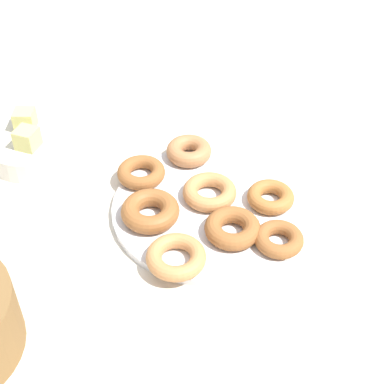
{
  "coord_description": "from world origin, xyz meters",
  "views": [
    {
      "loc": [
        -0.67,
        0.08,
        0.65
      ],
      "look_at": [
        0.0,
        0.03,
        0.04
      ],
      "focal_mm": 53.46,
      "sensor_mm": 36.0,
      "label": 1
    }
  ],
  "objects_px": {
    "donut_3": "(150,211)",
    "fruit_bowl": "(34,146)",
    "donut_1": "(271,199)",
    "donut_7": "(232,228)",
    "donut_4": "(212,192)",
    "donut_5": "(189,151)",
    "donut_0": "(176,257)",
    "donut_plate": "(210,208)",
    "melon_chunk_right": "(25,119)",
    "donut_6": "(279,239)",
    "melon_chunk_left": "(27,138)",
    "donut_2": "(141,172)"
  },
  "relations": [
    {
      "from": "donut_3",
      "to": "fruit_bowl",
      "type": "bearing_deg",
      "value": 47.25
    },
    {
      "from": "donut_1",
      "to": "donut_7",
      "type": "xyz_separation_m",
      "value": [
        -0.06,
        0.07,
        0.0
      ]
    },
    {
      "from": "donut_4",
      "to": "donut_5",
      "type": "height_order",
      "value": "donut_5"
    },
    {
      "from": "donut_0",
      "to": "donut_7",
      "type": "distance_m",
      "value": 0.1
    },
    {
      "from": "donut_plate",
      "to": "donut_5",
      "type": "bearing_deg",
      "value": 11.88
    },
    {
      "from": "donut_5",
      "to": "melon_chunk_right",
      "type": "relative_size",
      "value": 2.23
    },
    {
      "from": "donut_5",
      "to": "donut_6",
      "type": "distance_m",
      "value": 0.25
    },
    {
      "from": "donut_3",
      "to": "donut_6",
      "type": "xyz_separation_m",
      "value": [
        -0.07,
        -0.19,
        -0.0
      ]
    },
    {
      "from": "donut_4",
      "to": "melon_chunk_left",
      "type": "distance_m",
      "value": 0.34
    },
    {
      "from": "donut_7",
      "to": "fruit_bowl",
      "type": "distance_m",
      "value": 0.41
    },
    {
      "from": "melon_chunk_right",
      "to": "fruit_bowl",
      "type": "bearing_deg",
      "value": -156.8
    },
    {
      "from": "donut_1",
      "to": "donut_2",
      "type": "relative_size",
      "value": 0.93
    },
    {
      "from": "donut_2",
      "to": "melon_chunk_left",
      "type": "distance_m",
      "value": 0.21
    },
    {
      "from": "donut_5",
      "to": "donut_6",
      "type": "bearing_deg",
      "value": -151.32
    },
    {
      "from": "donut_4",
      "to": "donut_6",
      "type": "height_order",
      "value": "donut_4"
    },
    {
      "from": "donut_2",
      "to": "melon_chunk_right",
      "type": "height_order",
      "value": "melon_chunk_right"
    },
    {
      "from": "donut_2",
      "to": "donut_7",
      "type": "xyz_separation_m",
      "value": [
        -0.14,
        -0.14,
        0.0
      ]
    },
    {
      "from": "melon_chunk_left",
      "to": "melon_chunk_right",
      "type": "height_order",
      "value": "same"
    },
    {
      "from": "donut_3",
      "to": "donut_6",
      "type": "distance_m",
      "value": 0.2
    },
    {
      "from": "donut_3",
      "to": "donut_7",
      "type": "xyz_separation_m",
      "value": [
        -0.05,
        -0.12,
        -0.0
      ]
    },
    {
      "from": "donut_7",
      "to": "fruit_bowl",
      "type": "xyz_separation_m",
      "value": [
        0.24,
        0.33,
        -0.01
      ]
    },
    {
      "from": "donut_3",
      "to": "donut_7",
      "type": "height_order",
      "value": "donut_3"
    },
    {
      "from": "donut_4",
      "to": "melon_chunk_left",
      "type": "bearing_deg",
      "value": 68.42
    },
    {
      "from": "donut_7",
      "to": "melon_chunk_left",
      "type": "xyz_separation_m",
      "value": [
        0.21,
        0.33,
        0.03
      ]
    },
    {
      "from": "donut_6",
      "to": "melon_chunk_right",
      "type": "bearing_deg",
      "value": 54.64
    },
    {
      "from": "donut_3",
      "to": "donut_5",
      "type": "height_order",
      "value": "donut_3"
    },
    {
      "from": "donut_3",
      "to": "donut_plate",
      "type": "bearing_deg",
      "value": -76.71
    },
    {
      "from": "donut_1",
      "to": "donut_4",
      "type": "distance_m",
      "value": 0.1
    },
    {
      "from": "donut_1",
      "to": "melon_chunk_right",
      "type": "relative_size",
      "value": 2.13
    },
    {
      "from": "donut_0",
      "to": "melon_chunk_left",
      "type": "bearing_deg",
      "value": 43.28
    },
    {
      "from": "donut_6",
      "to": "donut_2",
      "type": "bearing_deg",
      "value": 50.4
    },
    {
      "from": "donut_plate",
      "to": "fruit_bowl",
      "type": "xyz_separation_m",
      "value": [
        0.17,
        0.31,
        0.01
      ]
    },
    {
      "from": "melon_chunk_left",
      "to": "donut_0",
      "type": "bearing_deg",
      "value": -136.72
    },
    {
      "from": "donut_1",
      "to": "melon_chunk_right",
      "type": "distance_m",
      "value": 0.46
    },
    {
      "from": "donut_plate",
      "to": "donut_0",
      "type": "distance_m",
      "value": 0.14
    },
    {
      "from": "melon_chunk_right",
      "to": "melon_chunk_left",
      "type": "bearing_deg",
      "value": -167.91
    },
    {
      "from": "melon_chunk_right",
      "to": "donut_5",
      "type": "bearing_deg",
      "value": -103.82
    },
    {
      "from": "donut_3",
      "to": "melon_chunk_left",
      "type": "xyz_separation_m",
      "value": [
        0.16,
        0.21,
        0.03
      ]
    },
    {
      "from": "donut_6",
      "to": "melon_chunk_right",
      "type": "height_order",
      "value": "melon_chunk_right"
    },
    {
      "from": "donut_plate",
      "to": "donut_0",
      "type": "bearing_deg",
      "value": 152.78
    },
    {
      "from": "donut_1",
      "to": "donut_6",
      "type": "height_order",
      "value": "same"
    },
    {
      "from": "donut_1",
      "to": "donut_7",
      "type": "relative_size",
      "value": 0.89
    },
    {
      "from": "donut_5",
      "to": "donut_6",
      "type": "height_order",
      "value": "donut_5"
    },
    {
      "from": "donut_plate",
      "to": "donut_3",
      "type": "xyz_separation_m",
      "value": [
        -0.02,
        0.1,
        0.02
      ]
    },
    {
      "from": "donut_3",
      "to": "melon_chunk_left",
      "type": "distance_m",
      "value": 0.27
    },
    {
      "from": "donut_plate",
      "to": "melon_chunk_right",
      "type": "distance_m",
      "value": 0.38
    },
    {
      "from": "donut_plate",
      "to": "fruit_bowl",
      "type": "relative_size",
      "value": 1.92
    },
    {
      "from": "fruit_bowl",
      "to": "melon_chunk_right",
      "type": "xyz_separation_m",
      "value": [
        0.03,
        0.01,
        0.04
      ]
    },
    {
      "from": "donut_3",
      "to": "melon_chunk_left",
      "type": "bearing_deg",
      "value": 51.89
    },
    {
      "from": "donut_4",
      "to": "melon_chunk_right",
      "type": "height_order",
      "value": "melon_chunk_right"
    }
  ]
}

